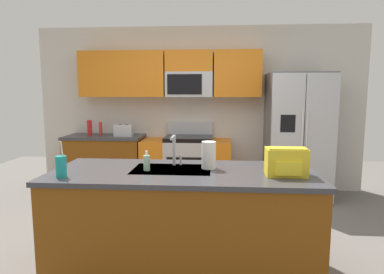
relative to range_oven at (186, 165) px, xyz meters
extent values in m
plane|color=#66605B|center=(0.18, -1.80, -0.44)|extent=(9.00, 9.00, 0.00)
cube|color=beige|center=(0.18, 0.35, 0.86)|extent=(5.20, 0.10, 2.60)
cube|color=orange|center=(-1.32, 0.14, 1.41)|extent=(0.70, 0.32, 0.70)
cube|color=orange|center=(-0.66, 0.14, 1.41)|extent=(0.63, 0.32, 0.70)
cube|color=orange|center=(0.77, 0.14, 1.41)|extent=(0.71, 0.32, 0.70)
cube|color=#B7BABF|center=(0.04, 0.14, 1.25)|extent=(0.72, 0.32, 0.38)
cube|color=black|center=(-0.02, -0.03, 1.25)|extent=(0.52, 0.01, 0.30)
cube|color=orange|center=(0.04, 0.14, 1.60)|extent=(0.72, 0.32, 0.32)
cube|color=brown|center=(-1.29, 0.00, -0.01)|extent=(1.17, 0.60, 0.86)
cube|color=#38383D|center=(-1.29, 0.00, 0.44)|extent=(1.20, 0.63, 0.04)
cube|color=#B7BABF|center=(0.04, 0.00, -0.02)|extent=(0.72, 0.60, 0.84)
cube|color=black|center=(0.04, -0.31, 0.01)|extent=(0.60, 0.01, 0.36)
cube|color=black|center=(0.04, 0.00, 0.43)|extent=(0.72, 0.60, 0.06)
cube|color=#B7BABF|center=(0.04, 0.27, 0.56)|extent=(0.72, 0.06, 0.20)
cube|color=orange|center=(-0.50, 0.00, -0.02)|extent=(0.36, 0.60, 0.84)
cube|color=orange|center=(0.54, 0.00, -0.02)|extent=(0.28, 0.60, 0.84)
cube|color=#4C4F54|center=(1.66, -0.05, 0.48)|extent=(0.90, 0.70, 1.85)
cube|color=#B7BABF|center=(1.44, -0.42, 0.48)|extent=(0.44, 0.04, 1.81)
cube|color=#B7BABF|center=(1.89, -0.42, 0.48)|extent=(0.44, 0.04, 1.81)
cylinder|color=silver|center=(1.63, -0.45, 0.57)|extent=(0.02, 0.02, 0.60)
cylinder|color=silver|center=(1.69, -0.45, 0.57)|extent=(0.02, 0.02, 0.60)
cube|color=black|center=(1.44, -0.44, 0.70)|extent=(0.20, 0.00, 0.24)
cube|color=brown|center=(0.18, -2.27, -0.01)|extent=(2.21, 0.89, 0.86)
cube|color=#38383D|center=(0.18, -2.27, 0.44)|extent=(2.25, 0.93, 0.04)
cube|color=#B7BABF|center=(0.08, -2.22, 0.44)|extent=(0.68, 0.44, 0.03)
cube|color=#B7BABF|center=(-0.96, -0.05, 0.55)|extent=(0.28, 0.16, 0.18)
cube|color=black|center=(-1.01, -0.05, 0.63)|extent=(0.03, 0.11, 0.01)
cube|color=black|center=(-0.91, -0.05, 0.63)|extent=(0.03, 0.11, 0.01)
cylinder|color=#B2332D|center=(-1.34, 0.00, 0.56)|extent=(0.05, 0.05, 0.21)
cylinder|color=red|center=(-1.53, 0.03, 0.57)|extent=(0.07, 0.07, 0.24)
cylinder|color=#B7BABF|center=(0.08, -2.05, 0.60)|extent=(0.03, 0.03, 0.28)
cylinder|color=#B7BABF|center=(0.08, -2.15, 0.73)|extent=(0.02, 0.20, 0.02)
cylinder|color=#B7BABF|center=(0.14, -2.05, 0.51)|extent=(0.02, 0.02, 0.10)
cylinder|color=teal|center=(-0.76, -2.56, 0.54)|extent=(0.08, 0.08, 0.17)
cylinder|color=white|center=(-0.75, -2.56, 0.68)|extent=(0.01, 0.03, 0.14)
cylinder|color=#A5D8B2|center=(-0.13, -2.28, 0.52)|extent=(0.06, 0.06, 0.13)
cylinder|color=white|center=(-0.13, -2.28, 0.61)|extent=(0.02, 0.02, 0.04)
cylinder|color=white|center=(0.40, -2.17, 0.58)|extent=(0.12, 0.12, 0.24)
cube|color=yellow|center=(1.03, -2.37, 0.57)|extent=(0.32, 0.20, 0.22)
cube|color=gold|center=(1.03, -2.39, 0.67)|extent=(0.30, 0.14, 0.03)
cube|color=yellow|center=(1.03, -2.47, 0.54)|extent=(0.20, 0.03, 0.11)
camera|label=1|loc=(0.46, -5.03, 1.12)|focal=31.01mm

